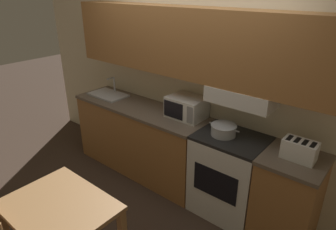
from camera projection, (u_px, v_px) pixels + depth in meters
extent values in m
plane|color=#3D2D23|center=(190.00, 176.00, 3.98)|extent=(16.00, 16.00, 0.00)
cube|color=beige|center=(195.00, 83.00, 3.48)|extent=(5.54, 0.05, 2.55)
cube|color=#A36B38|center=(187.00, 43.00, 3.15)|extent=(3.14, 0.32, 0.72)
cube|color=white|center=(241.00, 96.00, 2.93)|extent=(0.67, 0.34, 0.16)
cube|color=#A36B38|center=(141.00, 140.00, 3.96)|extent=(1.88, 0.56, 0.89)
cube|color=brown|center=(139.00, 107.00, 3.78)|extent=(1.90, 0.58, 0.04)
cube|color=#A36B38|center=(287.00, 202.00, 2.84)|extent=(0.52, 0.56, 0.89)
cube|color=brown|center=(295.00, 160.00, 2.65)|extent=(0.54, 0.58, 0.04)
cube|color=white|center=(228.00, 176.00, 3.20)|extent=(0.70, 0.56, 0.90)
cube|color=black|center=(232.00, 138.00, 3.02)|extent=(0.70, 0.56, 0.03)
cube|color=black|center=(215.00, 184.00, 2.98)|extent=(0.49, 0.01, 0.31)
cylinder|color=black|center=(213.00, 137.00, 3.02)|extent=(0.10, 0.10, 0.01)
cylinder|color=black|center=(241.00, 146.00, 2.84)|extent=(0.10, 0.10, 0.01)
cylinder|color=black|center=(224.00, 129.00, 3.18)|extent=(0.10, 0.10, 0.01)
cylinder|color=black|center=(251.00, 138.00, 3.00)|extent=(0.10, 0.10, 0.01)
cylinder|color=#B7BABF|center=(224.00, 130.00, 3.03)|extent=(0.25, 0.25, 0.11)
torus|color=#B7BABF|center=(224.00, 125.00, 3.01)|extent=(0.26, 0.26, 0.01)
cylinder|color=#B7BABF|center=(211.00, 123.00, 3.10)|extent=(0.05, 0.01, 0.01)
cylinder|color=#B7BABF|center=(237.00, 131.00, 2.93)|extent=(0.05, 0.01, 0.01)
cube|color=white|center=(187.00, 107.00, 3.41)|extent=(0.42, 0.32, 0.24)
cube|color=black|center=(173.00, 110.00, 3.34)|extent=(0.26, 0.01, 0.19)
cube|color=gray|center=(190.00, 115.00, 3.20)|extent=(0.08, 0.01, 0.19)
cube|color=white|center=(299.00, 150.00, 2.60)|extent=(0.28, 0.17, 0.18)
cube|color=black|center=(283.00, 142.00, 2.68)|extent=(0.01, 0.02, 0.02)
cube|color=black|center=(290.00, 138.00, 2.62)|extent=(0.04, 0.12, 0.01)
cube|color=black|center=(297.00, 140.00, 2.59)|extent=(0.04, 0.12, 0.01)
cube|color=black|center=(305.00, 143.00, 2.55)|extent=(0.04, 0.12, 0.01)
cube|color=black|center=(313.00, 145.00, 2.51)|extent=(0.04, 0.12, 0.01)
cube|color=#B7BABF|center=(108.00, 95.00, 4.12)|extent=(0.52, 0.33, 0.02)
cube|color=#4C4F54|center=(107.00, 95.00, 4.10)|extent=(0.44, 0.25, 0.01)
cylinder|color=#B7BABF|center=(114.00, 85.00, 4.16)|extent=(0.02, 0.02, 0.21)
cylinder|color=#B7BABF|center=(110.00, 78.00, 4.07)|extent=(0.02, 0.12, 0.02)
cube|color=#9E7042|center=(59.00, 207.00, 2.31)|extent=(0.85, 0.66, 0.04)
cube|color=#9E7042|center=(69.00, 205.00, 2.90)|extent=(0.06, 0.06, 0.74)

